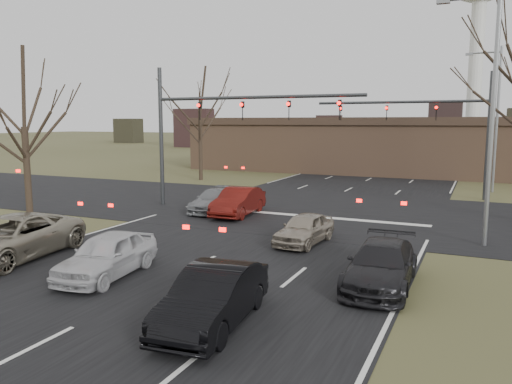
# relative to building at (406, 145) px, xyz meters

# --- Properties ---
(ground) EXTENTS (360.00, 360.00, 0.00)m
(ground) POSITION_rel_building_xyz_m (-2.00, -38.00, -2.67)
(ground) COLOR #444424
(ground) RESTS_ON ground
(road_main) EXTENTS (14.00, 300.00, 0.02)m
(road_main) POSITION_rel_building_xyz_m (-2.00, 22.00, -2.66)
(road_main) COLOR black
(road_main) RESTS_ON ground
(road_cross) EXTENTS (200.00, 14.00, 0.02)m
(road_cross) POSITION_rel_building_xyz_m (-2.00, -23.00, -2.65)
(road_cross) COLOR black
(road_cross) RESTS_ON ground
(building) EXTENTS (42.40, 10.40, 5.30)m
(building) POSITION_rel_building_xyz_m (0.00, 0.00, 0.00)
(building) COLOR #8A644A
(building) RESTS_ON ground
(mast_arm_near) EXTENTS (12.12, 0.24, 8.00)m
(mast_arm_near) POSITION_rel_building_xyz_m (-7.23, -25.00, 2.41)
(mast_arm_near) COLOR #383A3D
(mast_arm_near) RESTS_ON ground
(mast_arm_far) EXTENTS (11.12, 0.24, 8.00)m
(mast_arm_far) POSITION_rel_building_xyz_m (4.18, -15.00, 2.35)
(mast_arm_far) COLOR #383A3D
(mast_arm_far) RESTS_ON ground
(streetlight_right_near) EXTENTS (2.34, 0.25, 10.00)m
(streetlight_right_near) POSITION_rel_building_xyz_m (6.82, -28.00, 2.92)
(streetlight_right_near) COLOR gray
(streetlight_right_near) RESTS_ON ground
(streetlight_right_far) EXTENTS (2.34, 0.25, 10.00)m
(streetlight_right_far) POSITION_rel_building_xyz_m (7.32, -11.00, 2.92)
(streetlight_right_far) COLOR gray
(streetlight_right_far) RESTS_ON ground
(tree_left_near) EXTENTS (5.10, 5.10, 8.50)m
(tree_left_near) POSITION_rel_building_xyz_m (-13.50, -32.00, 3.90)
(tree_left_near) COLOR black
(tree_left_near) RESTS_ON ground
(tree_left_far) EXTENTS (5.70, 5.70, 9.50)m
(tree_left_far) POSITION_rel_building_xyz_m (-15.00, -13.00, 4.68)
(tree_left_far) COLOR black
(tree_left_far) RESTS_ON ground
(car_silver_suv) EXTENTS (3.34, 5.96, 1.57)m
(car_silver_suv) POSITION_rel_building_xyz_m (-8.50, -37.17, -1.88)
(car_silver_suv) COLOR gray
(car_silver_suv) RESTS_ON ground
(car_white_sedan) EXTENTS (2.18, 4.35, 1.42)m
(car_white_sedan) POSITION_rel_building_xyz_m (-4.00, -37.33, -1.95)
(car_white_sedan) COLOR silver
(car_white_sedan) RESTS_ON ground
(car_black_hatch) EXTENTS (1.98, 4.47, 1.43)m
(car_black_hatch) POSITION_rel_building_xyz_m (0.99, -39.30, -1.95)
(car_black_hatch) COLOR black
(car_black_hatch) RESTS_ON ground
(car_charcoal_sedan) EXTENTS (2.01, 4.63, 1.33)m
(car_charcoal_sedan) POSITION_rel_building_xyz_m (4.16, -34.71, -2.00)
(car_charcoal_sedan) COLOR black
(car_charcoal_sedan) RESTS_ON ground
(car_grey_ahead) EXTENTS (2.16, 4.42, 1.24)m
(car_grey_ahead) POSITION_rel_building_xyz_m (-6.58, -25.70, -2.05)
(car_grey_ahead) COLOR gray
(car_grey_ahead) RESTS_ON ground
(car_red_ahead) EXTENTS (1.89, 4.57, 1.47)m
(car_red_ahead) POSITION_rel_building_xyz_m (-4.87, -26.19, -1.93)
(car_red_ahead) COLOR #55100C
(car_red_ahead) RESTS_ON ground
(car_silver_ahead) EXTENTS (1.78, 3.77, 1.25)m
(car_silver_ahead) POSITION_rel_building_xyz_m (0.33, -30.61, -2.04)
(car_silver_ahead) COLOR #9F9380
(car_silver_ahead) RESTS_ON ground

